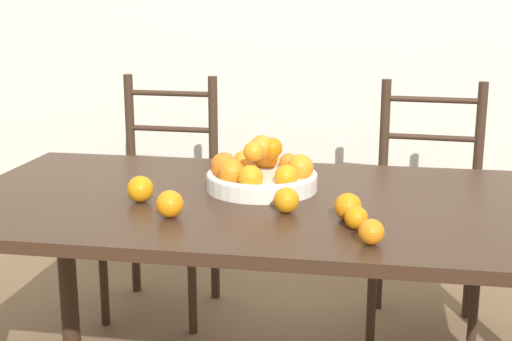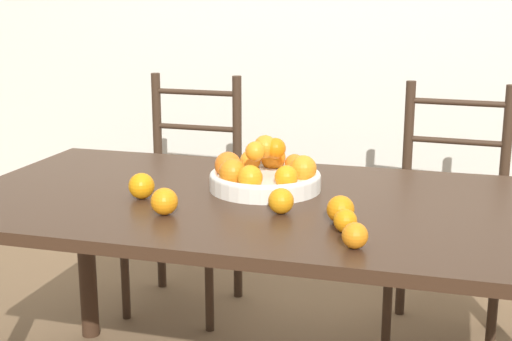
{
  "view_description": "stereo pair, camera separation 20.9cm",
  "coord_description": "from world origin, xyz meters",
  "px_view_note": "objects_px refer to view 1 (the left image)",
  "views": [
    {
      "loc": [
        0.29,
        -2.01,
        1.34
      ],
      "look_at": [
        -0.07,
        -0.01,
        0.84
      ],
      "focal_mm": 50.0,
      "sensor_mm": 36.0,
      "label": 1
    },
    {
      "loc": [
        0.49,
        -1.96,
        1.34
      ],
      "look_at": [
        -0.07,
        -0.01,
        0.84
      ],
      "focal_mm": 50.0,
      "sensor_mm": 36.0,
      "label": 2
    }
  ],
  "objects_px": {
    "chair_left": "(163,204)",
    "chair_right": "(427,218)",
    "orange_loose_3": "(286,200)",
    "orange_loose_4": "(356,218)",
    "orange_loose_0": "(371,232)",
    "fruit_bowl": "(261,174)",
    "orange_loose_2": "(170,204)",
    "orange_loose_1": "(348,207)",
    "orange_loose_5": "(140,189)"
  },
  "relations": [
    {
      "from": "orange_loose_3",
      "to": "orange_loose_5",
      "type": "xyz_separation_m",
      "value": [
        -0.43,
        0.03,
        0.0
      ]
    },
    {
      "from": "orange_loose_1",
      "to": "orange_loose_2",
      "type": "xyz_separation_m",
      "value": [
        -0.48,
        -0.06,
        0.0
      ]
    },
    {
      "from": "fruit_bowl",
      "to": "orange_loose_3",
      "type": "bearing_deg",
      "value": -64.28
    },
    {
      "from": "orange_loose_1",
      "to": "orange_loose_5",
      "type": "bearing_deg",
      "value": 173.55
    },
    {
      "from": "orange_loose_0",
      "to": "chair_right",
      "type": "xyz_separation_m",
      "value": [
        0.21,
        1.16,
        -0.32
      ]
    },
    {
      "from": "chair_left",
      "to": "orange_loose_1",
      "type": "bearing_deg",
      "value": -48.25
    },
    {
      "from": "orange_loose_0",
      "to": "orange_loose_4",
      "type": "xyz_separation_m",
      "value": [
        -0.04,
        0.11,
        -0.0
      ]
    },
    {
      "from": "orange_loose_0",
      "to": "orange_loose_2",
      "type": "bearing_deg",
      "value": 167.06
    },
    {
      "from": "orange_loose_3",
      "to": "chair_right",
      "type": "xyz_separation_m",
      "value": [
        0.45,
        0.94,
        -0.32
      ]
    },
    {
      "from": "chair_left",
      "to": "chair_right",
      "type": "bearing_deg",
      "value": 1.44
    },
    {
      "from": "orange_loose_3",
      "to": "orange_loose_0",
      "type": "bearing_deg",
      "value": -43.23
    },
    {
      "from": "orange_loose_2",
      "to": "orange_loose_4",
      "type": "relative_size",
      "value": 1.24
    },
    {
      "from": "orange_loose_5",
      "to": "chair_left",
      "type": "bearing_deg",
      "value": 103.89
    },
    {
      "from": "orange_loose_1",
      "to": "chair_right",
      "type": "relative_size",
      "value": 0.07
    },
    {
      "from": "orange_loose_1",
      "to": "orange_loose_2",
      "type": "bearing_deg",
      "value": -172.7
    },
    {
      "from": "chair_left",
      "to": "chair_right",
      "type": "height_order",
      "value": "same"
    },
    {
      "from": "chair_left",
      "to": "orange_loose_2",
      "type": "bearing_deg",
      "value": -69.79
    },
    {
      "from": "orange_loose_2",
      "to": "chair_right",
      "type": "bearing_deg",
      "value": 54.13
    },
    {
      "from": "orange_loose_0",
      "to": "orange_loose_5",
      "type": "height_order",
      "value": "orange_loose_5"
    },
    {
      "from": "orange_loose_1",
      "to": "fruit_bowl",
      "type": "bearing_deg",
      "value": 136.64
    },
    {
      "from": "chair_right",
      "to": "orange_loose_4",
      "type": "bearing_deg",
      "value": -99.64
    },
    {
      "from": "fruit_bowl",
      "to": "orange_loose_3",
      "type": "distance_m",
      "value": 0.25
    },
    {
      "from": "fruit_bowl",
      "to": "orange_loose_1",
      "type": "relative_size",
      "value": 4.66
    },
    {
      "from": "fruit_bowl",
      "to": "orange_loose_5",
      "type": "relative_size",
      "value": 4.46
    },
    {
      "from": "orange_loose_0",
      "to": "orange_loose_1",
      "type": "xyz_separation_m",
      "value": [
        -0.07,
        0.19,
        0.01
      ]
    },
    {
      "from": "fruit_bowl",
      "to": "orange_loose_5",
      "type": "distance_m",
      "value": 0.38
    },
    {
      "from": "orange_loose_2",
      "to": "orange_loose_3",
      "type": "height_order",
      "value": "orange_loose_2"
    },
    {
      "from": "orange_loose_2",
      "to": "chair_left",
      "type": "bearing_deg",
      "value": 108.76
    },
    {
      "from": "orange_loose_0",
      "to": "chair_right",
      "type": "relative_size",
      "value": 0.06
    },
    {
      "from": "orange_loose_0",
      "to": "orange_loose_4",
      "type": "relative_size",
      "value": 1.05
    },
    {
      "from": "orange_loose_2",
      "to": "orange_loose_3",
      "type": "distance_m",
      "value": 0.32
    },
    {
      "from": "orange_loose_0",
      "to": "fruit_bowl",
      "type": "bearing_deg",
      "value": 127.55
    },
    {
      "from": "orange_loose_2",
      "to": "fruit_bowl",
      "type": "bearing_deg",
      "value": 59.18
    },
    {
      "from": "orange_loose_1",
      "to": "chair_left",
      "type": "xyz_separation_m",
      "value": [
        -0.83,
        0.98,
        -0.32
      ]
    },
    {
      "from": "orange_loose_2",
      "to": "orange_loose_3",
      "type": "xyz_separation_m",
      "value": [
        0.3,
        0.1,
        -0.0
      ]
    },
    {
      "from": "orange_loose_0",
      "to": "orange_loose_4",
      "type": "bearing_deg",
      "value": 110.07
    },
    {
      "from": "chair_left",
      "to": "chair_right",
      "type": "distance_m",
      "value": 1.1
    },
    {
      "from": "chair_right",
      "to": "fruit_bowl",
      "type": "bearing_deg",
      "value": -124.28
    },
    {
      "from": "orange_loose_1",
      "to": "orange_loose_4",
      "type": "bearing_deg",
      "value": -71.5
    },
    {
      "from": "orange_loose_0",
      "to": "orange_loose_3",
      "type": "xyz_separation_m",
      "value": [
        -0.24,
        0.22,
        0.0
      ]
    },
    {
      "from": "fruit_bowl",
      "to": "chair_right",
      "type": "xyz_separation_m",
      "value": [
        0.56,
        0.71,
        -0.33
      ]
    },
    {
      "from": "orange_loose_1",
      "to": "chair_left",
      "type": "distance_m",
      "value": 1.32
    },
    {
      "from": "orange_loose_5",
      "to": "chair_right",
      "type": "height_order",
      "value": "chair_right"
    },
    {
      "from": "orange_loose_0",
      "to": "orange_loose_1",
      "type": "distance_m",
      "value": 0.2
    },
    {
      "from": "orange_loose_5",
      "to": "chair_left",
      "type": "relative_size",
      "value": 0.08
    },
    {
      "from": "orange_loose_5",
      "to": "orange_loose_0",
      "type": "bearing_deg",
      "value": -20.75
    },
    {
      "from": "orange_loose_4",
      "to": "orange_loose_5",
      "type": "xyz_separation_m",
      "value": [
        -0.63,
        0.14,
        0.01
      ]
    },
    {
      "from": "orange_loose_4",
      "to": "orange_loose_1",
      "type": "bearing_deg",
      "value": 108.5
    },
    {
      "from": "orange_loose_3",
      "to": "orange_loose_4",
      "type": "relative_size",
      "value": 1.18
    },
    {
      "from": "orange_loose_3",
      "to": "orange_loose_4",
      "type": "distance_m",
      "value": 0.23
    }
  ]
}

